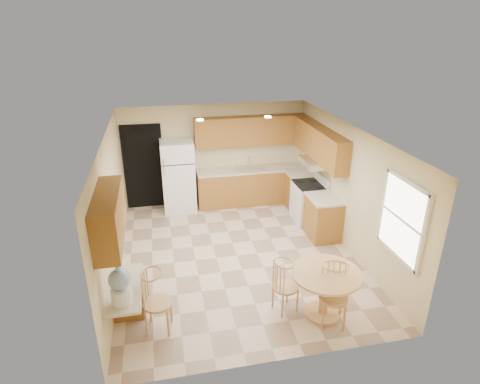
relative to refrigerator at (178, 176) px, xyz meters
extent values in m
plane|color=beige|center=(0.95, -2.40, -0.87)|extent=(5.50, 5.50, 0.00)
cube|color=white|center=(0.95, -2.40, 1.63)|extent=(4.50, 5.50, 0.02)
cube|color=beige|center=(0.95, 0.35, 0.38)|extent=(4.50, 0.02, 2.50)
cube|color=beige|center=(0.95, -5.15, 0.38)|extent=(4.50, 0.02, 2.50)
cube|color=beige|center=(-1.30, -2.40, 0.38)|extent=(0.02, 5.50, 2.50)
cube|color=beige|center=(3.20, -2.40, 0.38)|extent=(0.02, 5.50, 2.50)
cube|color=black|center=(-0.80, 0.34, 0.18)|extent=(0.90, 0.02, 2.10)
cube|color=#A06928|center=(1.83, 0.05, -0.44)|extent=(2.75, 0.60, 0.87)
cube|color=beige|center=(1.83, 0.05, 0.02)|extent=(2.75, 0.63, 0.04)
cube|color=#A06928|center=(2.90, -0.54, -0.44)|extent=(0.60, 0.59, 0.87)
cube|color=beige|center=(2.90, -0.54, 0.02)|extent=(0.63, 0.59, 0.04)
cube|color=#A06928|center=(2.90, -2.00, -0.44)|extent=(0.60, 0.80, 0.87)
cube|color=beige|center=(2.90, -2.00, 0.02)|extent=(0.63, 0.80, 0.04)
cube|color=#A06928|center=(1.83, 0.19, 0.98)|extent=(2.75, 0.33, 0.70)
cube|color=#A06928|center=(3.04, -1.19, 0.98)|extent=(0.33, 2.42, 0.70)
cube|color=#A06928|center=(-1.13, -4.00, 0.98)|extent=(0.33, 1.40, 0.70)
cube|color=silver|center=(1.80, 0.05, 0.04)|extent=(0.78, 0.44, 0.01)
cube|color=silver|center=(2.95, -1.22, 0.55)|extent=(0.50, 0.76, 0.14)
cube|color=#A06928|center=(-1.05, -3.72, -0.51)|extent=(0.48, 0.42, 0.72)
cube|color=beige|center=(-1.05, -4.10, -0.12)|extent=(0.50, 1.20, 0.04)
cube|color=white|center=(3.18, -4.25, 0.63)|extent=(0.05, 1.00, 1.20)
cube|color=white|center=(3.17, -4.25, 1.25)|extent=(0.05, 1.10, 0.06)
cube|color=white|center=(3.17, -4.25, 0.01)|extent=(0.05, 1.10, 0.06)
cube|color=white|center=(3.17, -4.78, 0.63)|extent=(0.05, 0.06, 1.28)
cube|color=white|center=(3.17, -3.72, 0.63)|extent=(0.05, 0.06, 1.28)
cylinder|color=white|center=(0.45, -1.20, 1.61)|extent=(0.14, 0.14, 0.02)
cylinder|color=white|center=(1.85, -1.20, 1.61)|extent=(0.14, 0.14, 0.02)
cube|color=white|center=(0.00, 0.00, 0.00)|extent=(0.77, 0.72, 1.74)
cube|color=black|center=(0.00, -0.36, 0.41)|extent=(0.75, 0.01, 0.02)
cube|color=silver|center=(-0.32, -0.37, 0.31)|extent=(0.03, 0.03, 0.18)
cube|color=silver|center=(-0.32, -0.37, 0.51)|extent=(0.03, 0.03, 0.14)
cube|color=white|center=(2.87, -1.22, -0.42)|extent=(0.65, 0.76, 0.90)
cube|color=black|center=(2.87, -1.22, 0.03)|extent=(0.64, 0.75, 0.02)
cube|color=white|center=(3.15, -1.22, 0.13)|extent=(0.06, 0.76, 0.18)
cylinder|color=tan|center=(1.94, -4.39, -0.84)|extent=(0.58, 0.58, 0.06)
cylinder|color=tan|center=(1.94, -4.39, -0.48)|extent=(0.14, 0.14, 0.71)
cylinder|color=tan|center=(1.94, -4.39, -0.10)|extent=(1.07, 1.07, 0.04)
cylinder|color=tan|center=(1.39, -4.14, -0.45)|extent=(0.40, 0.40, 0.04)
cylinder|color=tan|center=(1.24, -4.00, -0.66)|extent=(0.03, 0.03, 0.42)
cylinder|color=tan|center=(1.53, -4.00, -0.66)|extent=(0.03, 0.03, 0.42)
cylinder|color=tan|center=(1.24, -4.28, -0.66)|extent=(0.03, 0.03, 0.42)
cylinder|color=tan|center=(1.53, -4.28, -0.66)|extent=(0.03, 0.03, 0.42)
cylinder|color=tan|center=(1.99, -4.60, -0.40)|extent=(0.44, 0.44, 0.04)
cylinder|color=tan|center=(1.83, -4.44, -0.63)|extent=(0.04, 0.04, 0.47)
cylinder|color=tan|center=(2.14, -4.44, -0.63)|extent=(0.04, 0.04, 0.47)
cylinder|color=tan|center=(1.83, -4.76, -0.63)|extent=(0.04, 0.04, 0.47)
cylinder|color=tan|center=(2.14, -4.76, -0.63)|extent=(0.04, 0.04, 0.47)
cylinder|color=tan|center=(-0.60, -4.18, -0.40)|extent=(0.44, 0.44, 0.04)
cylinder|color=tan|center=(-0.76, -4.02, -0.63)|extent=(0.04, 0.04, 0.47)
cylinder|color=tan|center=(-0.44, -4.02, -0.63)|extent=(0.04, 0.04, 0.47)
cylinder|color=tan|center=(-0.76, -4.34, -0.63)|extent=(0.04, 0.04, 0.47)
cylinder|color=tan|center=(-0.44, -4.34, -0.63)|extent=(0.04, 0.04, 0.47)
cylinder|color=white|center=(-1.05, -4.45, 0.02)|extent=(0.28, 0.28, 0.23)
sphere|color=#85A2CD|center=(-1.05, -4.45, 0.28)|extent=(0.30, 0.30, 0.30)
cylinder|color=#85A2CD|center=(-1.05, -4.45, 0.47)|extent=(0.07, 0.07, 0.08)
camera|label=1|loc=(-0.39, -9.11, 3.43)|focal=30.00mm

